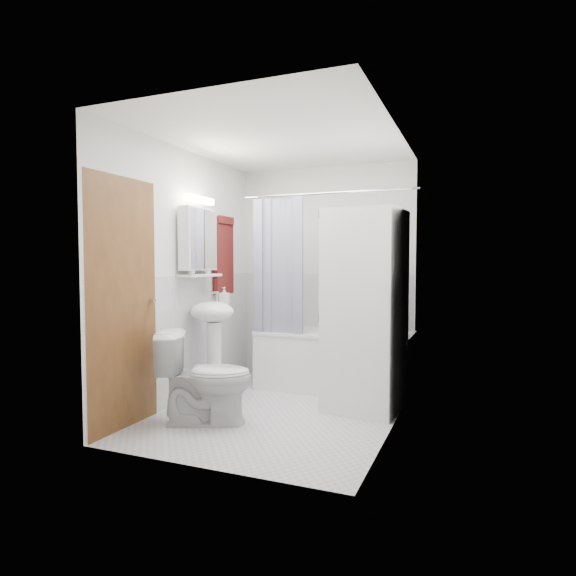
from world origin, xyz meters
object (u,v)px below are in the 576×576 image
at_px(bathtub, 335,357).
at_px(toilet, 206,378).
at_px(sink, 213,327).
at_px(washer_dryer, 365,310).

bearing_deg(bathtub, toilet, -115.23).
height_order(bathtub, toilet, toilet).
xyz_separation_m(bathtub, toilet, (-0.68, -1.45, 0.04)).
bearing_deg(toilet, sink, 3.87).
relative_size(sink, toilet, 1.36).
distance_m(sink, toilet, 0.77).
relative_size(bathtub, toilet, 2.07).
distance_m(bathtub, sink, 1.34).
bearing_deg(washer_dryer, sink, -164.65).
bearing_deg(toilet, washer_dryer, -74.34).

